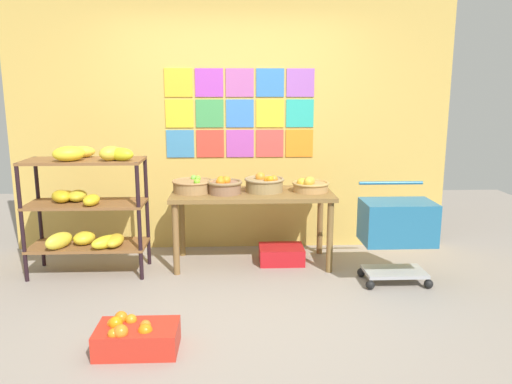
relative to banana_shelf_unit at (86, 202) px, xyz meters
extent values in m
plane|color=gray|center=(1.33, -0.80, -0.69)|extent=(9.12, 9.12, 0.00)
cube|color=gold|center=(1.33, 0.79, 0.68)|extent=(4.61, 0.06, 2.74)
cube|color=yellow|center=(0.79, 0.75, 1.07)|extent=(0.29, 0.01, 0.29)
cube|color=purple|center=(1.10, 0.75, 1.07)|extent=(0.29, 0.01, 0.29)
cube|color=#B157A5|center=(1.42, 0.75, 1.07)|extent=(0.29, 0.01, 0.29)
cube|color=#3477C3|center=(1.73, 0.75, 1.07)|extent=(0.29, 0.01, 0.29)
cube|color=#9F58BD|center=(2.05, 0.75, 1.07)|extent=(0.29, 0.01, 0.29)
cube|color=yellow|center=(0.79, 0.75, 0.76)|extent=(0.29, 0.01, 0.29)
cube|color=#429D54|center=(1.10, 0.75, 0.76)|extent=(0.29, 0.01, 0.29)
cube|color=#3878CF|center=(1.42, 0.75, 0.76)|extent=(0.29, 0.01, 0.29)
cube|color=yellow|center=(1.73, 0.75, 0.76)|extent=(0.29, 0.01, 0.29)
cube|color=#2CB4A4|center=(2.05, 0.75, 0.76)|extent=(0.29, 0.01, 0.29)
cube|color=teal|center=(0.79, 0.75, 0.45)|extent=(0.29, 0.01, 0.29)
cube|color=#DF3F31|center=(1.10, 0.75, 0.45)|extent=(0.29, 0.01, 0.29)
cube|color=#B148B0|center=(1.42, 0.75, 0.45)|extent=(0.29, 0.01, 0.29)
cube|color=#D84943|center=(1.73, 0.75, 0.45)|extent=(0.29, 0.01, 0.29)
cube|color=orange|center=(2.05, 0.75, 0.45)|extent=(0.29, 0.01, 0.29)
cylinder|color=black|center=(-0.52, -0.18, -0.15)|extent=(0.04, 0.04, 1.07)
cylinder|color=black|center=(0.51, -0.18, -0.15)|extent=(0.04, 0.04, 1.07)
cylinder|color=black|center=(-0.52, 0.23, -0.15)|extent=(0.04, 0.04, 1.07)
cylinder|color=black|center=(0.51, 0.23, -0.15)|extent=(0.04, 0.04, 1.07)
cube|color=brown|center=(-0.01, 0.03, -0.42)|extent=(1.06, 0.45, 0.03)
ellipsoid|color=yellow|center=(0.25, -0.05, -0.36)|extent=(0.17, 0.29, 0.11)
ellipsoid|color=yellow|center=(-0.24, -0.10, -0.34)|extent=(0.25, 0.32, 0.15)
ellipsoid|color=yellow|center=(0.18, -0.10, -0.35)|extent=(0.30, 0.31, 0.11)
ellipsoid|color=yellow|center=(-0.04, 0.02, -0.35)|extent=(0.26, 0.27, 0.12)
cube|color=brown|center=(-0.01, 0.03, -0.03)|extent=(1.06, 0.45, 0.02)
ellipsoid|color=yellow|center=(-0.23, 0.04, 0.04)|extent=(0.26, 0.27, 0.11)
ellipsoid|color=yellow|center=(-0.10, 0.08, 0.04)|extent=(0.18, 0.24, 0.10)
ellipsoid|color=yellow|center=(-0.21, 0.09, 0.04)|extent=(0.20, 0.24, 0.10)
ellipsoid|color=yellow|center=(0.08, -0.10, 0.04)|extent=(0.16, 0.23, 0.10)
cube|color=brown|center=(-0.01, 0.03, 0.37)|extent=(1.06, 0.45, 0.02)
ellipsoid|color=yellow|center=(-0.09, -0.08, 0.45)|extent=(0.33, 0.28, 0.13)
ellipsoid|color=yellow|center=(0.26, -0.06, 0.45)|extent=(0.26, 0.25, 0.13)
ellipsoid|color=yellow|center=(0.36, -0.07, 0.44)|extent=(0.27, 0.20, 0.12)
ellipsoid|color=gold|center=(-0.05, 0.16, 0.44)|extent=(0.28, 0.24, 0.11)
cube|color=brown|center=(1.53, 0.21, 0.01)|extent=(1.55, 0.67, 0.04)
cylinder|color=brown|center=(0.81, -0.06, -0.35)|extent=(0.06, 0.06, 0.68)
cylinder|color=brown|center=(2.24, -0.06, -0.35)|extent=(0.06, 0.06, 0.68)
cylinder|color=brown|center=(0.81, 0.49, -0.35)|extent=(0.06, 0.06, 0.68)
cylinder|color=brown|center=(2.24, 0.49, -0.35)|extent=(0.06, 0.06, 0.68)
cylinder|color=tan|center=(2.09, 0.22, 0.07)|extent=(0.34, 0.34, 0.08)
torus|color=tan|center=(2.09, 0.22, 0.11)|extent=(0.36, 0.36, 0.02)
sphere|color=gold|center=(2.08, 0.22, 0.13)|extent=(0.10, 0.10, 0.10)
sphere|color=gold|center=(2.06, 0.16, 0.13)|extent=(0.09, 0.09, 0.09)
sphere|color=gold|center=(2.00, 0.20, 0.12)|extent=(0.10, 0.10, 0.10)
cylinder|color=#9F7849|center=(0.95, 0.24, 0.08)|extent=(0.37, 0.37, 0.11)
torus|color=#A4794B|center=(0.95, 0.24, 0.14)|extent=(0.40, 0.40, 0.02)
sphere|color=#77CA32|center=(1.00, 0.32, 0.15)|extent=(0.06, 0.06, 0.06)
sphere|color=#76D043|center=(0.95, 0.36, 0.15)|extent=(0.06, 0.06, 0.06)
sphere|color=#7FD02D|center=(1.00, 0.12, 0.15)|extent=(0.06, 0.06, 0.06)
cylinder|color=#957B4D|center=(1.64, 0.24, 0.09)|extent=(0.36, 0.36, 0.12)
torus|color=#947C54|center=(1.64, 0.24, 0.15)|extent=(0.39, 0.39, 0.03)
sphere|color=orange|center=(1.61, 0.27, 0.17)|extent=(0.10, 0.10, 0.10)
sphere|color=orange|center=(1.68, 0.16, 0.16)|extent=(0.08, 0.08, 0.08)
sphere|color=orange|center=(1.61, 0.35, 0.16)|extent=(0.08, 0.08, 0.08)
sphere|color=orange|center=(1.73, 0.15, 0.17)|extent=(0.08, 0.08, 0.08)
sphere|color=orange|center=(1.69, 0.13, 0.17)|extent=(0.07, 0.07, 0.07)
cylinder|color=#896348|center=(1.26, 0.16, 0.09)|extent=(0.30, 0.30, 0.11)
torus|color=olive|center=(1.26, 0.16, 0.14)|extent=(0.33, 0.33, 0.03)
sphere|color=orange|center=(1.22, 0.09, 0.16)|extent=(0.08, 0.08, 0.08)
sphere|color=orange|center=(1.23, 0.18, 0.16)|extent=(0.08, 0.08, 0.08)
sphere|color=orange|center=(1.28, 0.16, 0.16)|extent=(0.08, 0.08, 0.08)
sphere|color=orange|center=(1.28, 0.14, 0.16)|extent=(0.08, 0.08, 0.08)
cube|color=red|center=(1.82, 0.23, -0.61)|extent=(0.44, 0.35, 0.16)
cube|color=red|center=(0.71, -1.45, -0.60)|extent=(0.53, 0.33, 0.17)
sphere|color=orange|center=(0.54, -1.40, -0.52)|extent=(0.08, 0.08, 0.08)
sphere|color=orange|center=(0.57, -1.42, -0.51)|extent=(0.09, 0.09, 0.09)
sphere|color=orange|center=(0.58, -1.56, -0.51)|extent=(0.07, 0.07, 0.07)
sphere|color=orange|center=(0.63, -1.55, -0.50)|extent=(0.10, 0.10, 0.10)
sphere|color=orange|center=(0.77, -1.45, -0.51)|extent=(0.07, 0.07, 0.07)
sphere|color=orange|center=(0.77, -1.51, -0.52)|extent=(0.10, 0.10, 0.10)
sphere|color=orange|center=(0.66, -1.37, -0.51)|extent=(0.08, 0.08, 0.08)
sphere|color=orange|center=(0.59, -1.35, -0.50)|extent=(0.09, 0.09, 0.09)
sphere|color=black|center=(2.52, -0.50, -0.65)|extent=(0.08, 0.08, 0.08)
sphere|color=black|center=(3.03, -0.50, -0.65)|extent=(0.08, 0.08, 0.08)
sphere|color=black|center=(2.52, -0.19, -0.65)|extent=(0.08, 0.08, 0.08)
sphere|color=black|center=(3.03, -0.19, -0.65)|extent=(0.08, 0.08, 0.08)
cube|color=#A5A8AD|center=(2.77, -0.35, -0.59)|extent=(0.53, 0.32, 0.03)
cube|color=#236791|center=(2.77, -0.35, -0.13)|extent=(0.61, 0.40, 0.37)
cylinder|color=#236791|center=(2.77, -0.11, 0.17)|extent=(0.58, 0.03, 0.03)
camera|label=1|loc=(1.36, -4.49, 1.00)|focal=34.96mm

